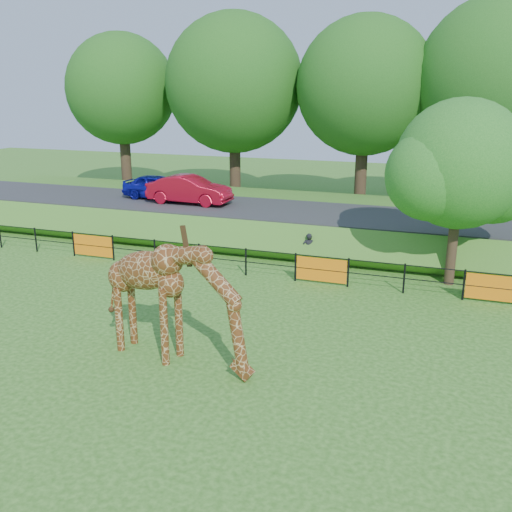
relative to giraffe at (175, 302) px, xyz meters
The scene contains 10 objects.
ground 1.95m from the giraffe, 145.83° to the right, with size 90.00×90.00×0.00m, color #285A16.
giraffe is the anchor object (origin of this frame).
perimeter_fence 7.57m from the giraffe, 96.39° to the left, with size 28.07×0.10×1.10m, color black, non-canonical shape.
embankment 14.99m from the giraffe, 93.19° to the left, with size 40.00×9.00×1.30m, color #285A16.
road 13.46m from the giraffe, 93.54° to the left, with size 40.00×5.00×0.12m, color #2D2D2F.
car_blue 16.15m from the giraffe, 120.58° to the left, with size 1.50×3.74×1.27m, color #1518B2.
car_red 14.64m from the giraffe, 114.54° to the left, with size 1.49×4.28×1.41m, color red.
visitor 9.61m from the giraffe, 83.18° to the left, with size 0.50×0.33×1.37m, color black.
tree_east 11.61m from the giraffe, 53.28° to the left, with size 5.40×4.71×6.76m.
bg_tree_line 22.16m from the giraffe, 87.17° to the left, with size 37.30×8.80×11.82m.
Camera 1 is at (7.49, -11.79, 7.03)m, focal length 40.00 mm.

